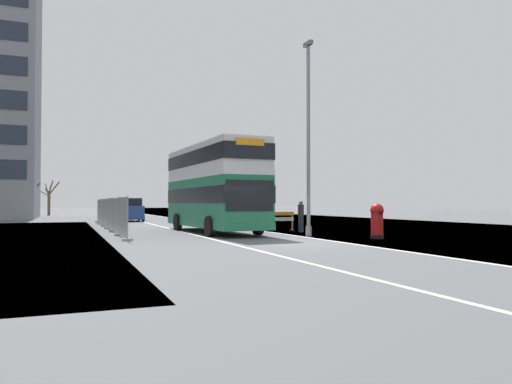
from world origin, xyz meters
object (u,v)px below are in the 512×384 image
object	(u,v)px
lamppost_foreground	(308,144)
roadworks_barrier	(280,219)
pedestrian_at_kerb	(301,216)
red_pillar_postbox	(377,219)
double_decker_bus	(214,187)
car_oncoming_near	(130,210)
car_receding_mid	(118,209)

from	to	relation	value
lamppost_foreground	roadworks_barrier	xyz separation A→B (m)	(0.49, 4.48, -3.85)
roadworks_barrier	pedestrian_at_kerb	bearing A→B (deg)	-60.05
lamppost_foreground	red_pillar_postbox	xyz separation A→B (m)	(2.20, -2.49, -3.66)
red_pillar_postbox	double_decker_bus	bearing A→B (deg)	127.50
red_pillar_postbox	car_oncoming_near	distance (m)	26.80
red_pillar_postbox	car_receding_mid	bearing A→B (deg)	103.88
lamppost_foreground	pedestrian_at_kerb	world-z (taller)	lamppost_foreground
roadworks_barrier	car_oncoming_near	bearing A→B (deg)	108.22
red_pillar_postbox	car_receding_mid	world-z (taller)	car_receding_mid
car_oncoming_near	pedestrian_at_kerb	bearing A→B (deg)	-70.97
lamppost_foreground	red_pillar_postbox	bearing A→B (deg)	-48.51
car_receding_mid	roadworks_barrier	bearing A→B (deg)	-76.11
car_oncoming_near	car_receding_mid	world-z (taller)	car_receding_mid
double_decker_bus	red_pillar_postbox	distance (m)	9.35
double_decker_bus	car_receding_mid	size ratio (longest dim) A/B	2.44
roadworks_barrier	pedestrian_at_kerb	world-z (taller)	pedestrian_at_kerb
car_receding_mid	lamppost_foreground	bearing A→B (deg)	-78.94
lamppost_foreground	car_receding_mid	distance (m)	31.59
roadworks_barrier	car_receding_mid	xyz separation A→B (m)	(-6.51, 26.32, 0.28)
double_decker_bus	lamppost_foreground	xyz separation A→B (m)	(3.40, -4.80, 2.00)
red_pillar_postbox	car_receding_mid	distance (m)	34.30
double_decker_bus	lamppost_foreground	size ratio (longest dim) A/B	1.07
lamppost_foreground	car_receding_mid	size ratio (longest dim) A/B	2.27
double_decker_bus	roadworks_barrier	distance (m)	4.31
lamppost_foreground	roadworks_barrier	bearing A→B (deg)	83.80
car_oncoming_near	roadworks_barrier	bearing A→B (deg)	-71.78
red_pillar_postbox	pedestrian_at_kerb	xyz separation A→B (m)	(-0.99, 5.71, 0.00)
red_pillar_postbox	roadworks_barrier	world-z (taller)	red_pillar_postbox
red_pillar_postbox	pedestrian_at_kerb	bearing A→B (deg)	99.82
roadworks_barrier	car_receding_mid	size ratio (longest dim) A/B	0.41
double_decker_bus	pedestrian_at_kerb	size ratio (longest dim) A/B	5.82
lamppost_foreground	red_pillar_postbox	distance (m)	4.95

